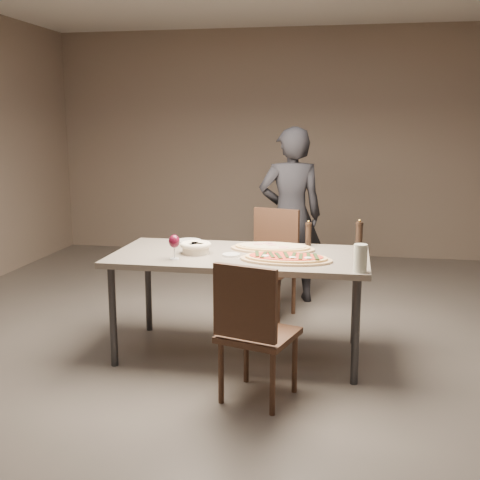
% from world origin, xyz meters
% --- Properties ---
extents(room, '(7.00, 7.00, 7.00)m').
position_xyz_m(room, '(0.00, 0.00, 1.40)').
color(room, '#5F5852').
rests_on(room, ground).
extents(dining_table, '(1.80, 0.90, 0.75)m').
position_xyz_m(dining_table, '(0.00, 0.00, 0.69)').
color(dining_table, slate).
rests_on(dining_table, ground).
extents(zucchini_pizza, '(0.62, 0.34, 0.05)m').
position_xyz_m(zucchini_pizza, '(0.34, -0.16, 0.77)').
color(zucchini_pizza, tan).
rests_on(zucchini_pizza, dining_table).
extents(ham_pizza, '(0.62, 0.34, 0.04)m').
position_xyz_m(ham_pizza, '(0.21, 0.18, 0.77)').
color(ham_pizza, tan).
rests_on(ham_pizza, dining_table).
extents(bread_basket, '(0.22, 0.22, 0.08)m').
position_xyz_m(bread_basket, '(-0.31, -0.04, 0.80)').
color(bread_basket, beige).
rests_on(bread_basket, dining_table).
extents(oil_dish, '(0.12, 0.12, 0.01)m').
position_xyz_m(oil_dish, '(-0.05, -0.08, 0.76)').
color(oil_dish, white).
rests_on(oil_dish, dining_table).
extents(pepper_mill_left, '(0.06, 0.06, 0.22)m').
position_xyz_m(pepper_mill_left, '(0.83, 0.34, 0.85)').
color(pepper_mill_left, black).
rests_on(pepper_mill_left, dining_table).
extents(pepper_mill_right, '(0.05, 0.05, 0.19)m').
position_xyz_m(pepper_mill_right, '(0.45, 0.38, 0.84)').
color(pepper_mill_right, black).
rests_on(pepper_mill_right, dining_table).
extents(carafe, '(0.08, 0.08, 0.18)m').
position_xyz_m(carafe, '(0.83, -0.38, 0.84)').
color(carafe, silver).
rests_on(carafe, dining_table).
extents(wine_glass, '(0.08, 0.08, 0.17)m').
position_xyz_m(wine_glass, '(-0.41, -0.25, 0.87)').
color(wine_glass, silver).
rests_on(wine_glass, dining_table).
extents(side_plate, '(0.19, 0.19, 0.01)m').
position_xyz_m(side_plate, '(-0.47, 0.36, 0.76)').
color(side_plate, white).
rests_on(side_plate, dining_table).
extents(chair_near, '(0.51, 0.51, 0.87)m').
position_xyz_m(chair_near, '(0.22, -0.76, 0.49)').
color(chair_near, '#3D2619').
rests_on(chair_near, ground).
extents(chair_far, '(0.54, 0.54, 0.93)m').
position_xyz_m(chair_far, '(0.10, 0.97, 0.52)').
color(chair_far, '#3D2619').
rests_on(chair_far, ground).
extents(diner, '(0.68, 0.53, 1.63)m').
position_xyz_m(diner, '(0.22, 1.42, 0.81)').
color(diner, black).
rests_on(diner, ground).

